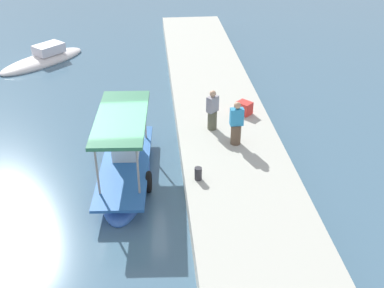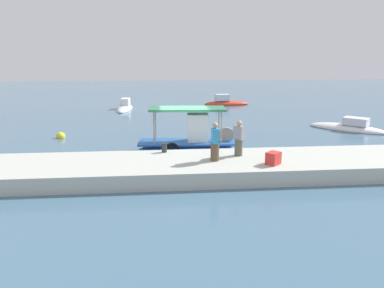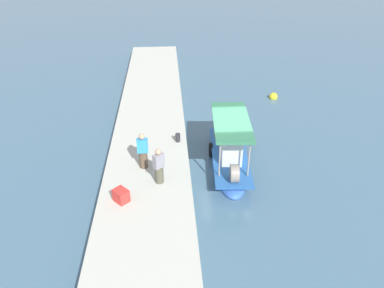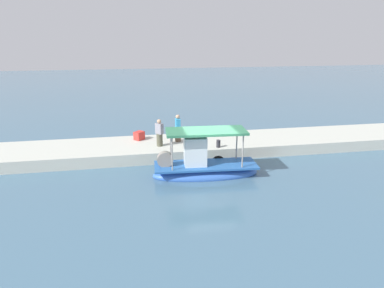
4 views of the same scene
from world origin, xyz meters
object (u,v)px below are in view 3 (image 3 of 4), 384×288
Objects in this scene: fisherman_by_crate at (143,152)px; cargo_crate at (121,196)px; mooring_bollard at (178,138)px; marker_buoy at (273,97)px; fisherman_near_bollard at (159,168)px; main_fishing_boat at (229,158)px.

fisherman_by_crate reaches higher than cargo_crate.
marker_buoy is at bearing 134.34° from mooring_bollard.
cargo_crate is at bearing -52.29° from fisherman_near_bollard.
fisherman_by_crate reaches higher than fisherman_near_bollard.
main_fishing_boat is at bearing -28.23° from marker_buoy.
main_fishing_boat is 2.80m from mooring_bollard.
fisherman_by_crate is 2.73m from mooring_bollard.
main_fishing_boat is 12.68× the size of mooring_bollard.
fisherman_near_bollard reaches higher than mooring_bollard.
cargo_crate is at bearing -18.28° from fisherman_by_crate.
fisherman_near_bollard is 12.41m from marker_buoy.
fisherman_by_crate reaches higher than mooring_bollard.
fisherman_by_crate is at bearing 161.72° from cargo_crate.
main_fishing_boat is at bearing 122.91° from cargo_crate.
main_fishing_boat reaches higher than mooring_bollard.
mooring_bollard is (-3.34, 0.89, -0.51)m from fisherman_near_bollard.
cargo_crate is (2.34, -0.77, -0.50)m from fisherman_by_crate.
fisherman_near_bollard is at bearing -37.44° from marker_buoy.
mooring_bollard is (-2.14, 1.60, -0.54)m from fisherman_by_crate.
cargo_crate is at bearing -39.39° from marker_buoy.
cargo_crate reaches higher than mooring_bollard.
marker_buoy is (-6.46, 6.61, -0.78)m from mooring_bollard.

